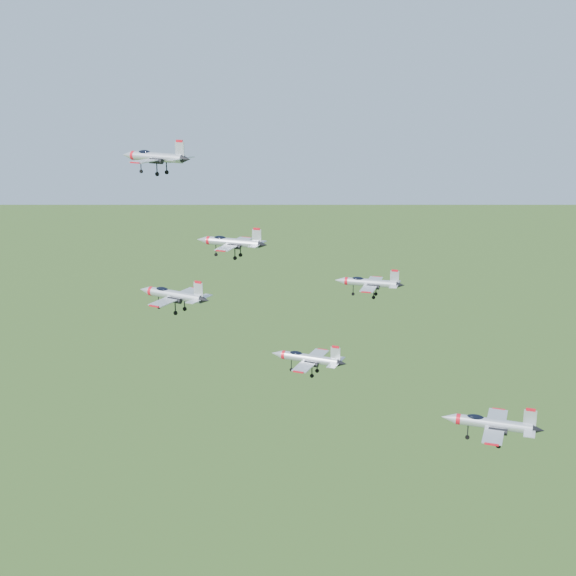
# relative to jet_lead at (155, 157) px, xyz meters

# --- Properties ---
(jet_lead) EXTENTS (13.41, 11.42, 3.66)m
(jet_lead) POSITION_rel_jet_lead_xyz_m (0.00, 0.00, 0.00)
(jet_lead) COLOR #B7BCC5
(jet_left_high) EXTENTS (11.59, 9.67, 3.10)m
(jet_left_high) POSITION_rel_jet_lead_xyz_m (14.80, -8.25, -11.42)
(jet_left_high) COLOR #B7BCC5
(jet_right_high) EXTENTS (10.73, 9.13, 2.92)m
(jet_right_high) POSITION_rel_jet_lead_xyz_m (13.14, -28.86, -13.83)
(jet_right_high) COLOR #B7BCC5
(jet_left_low) EXTENTS (10.99, 9.08, 2.94)m
(jet_left_low) POSITION_rel_jet_lead_xyz_m (34.99, -2.38, -18.12)
(jet_left_low) COLOR #B7BCC5
(jet_right_low) EXTENTS (10.46, 8.77, 2.80)m
(jet_right_low) POSITION_rel_jet_lead_xyz_m (30.00, -25.65, -22.27)
(jet_right_low) COLOR #B7BCC5
(jet_trail) EXTENTS (13.85, 11.51, 3.70)m
(jet_trail) POSITION_rel_jet_lead_xyz_m (53.95, -17.57, -32.79)
(jet_trail) COLOR #B7BCC5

